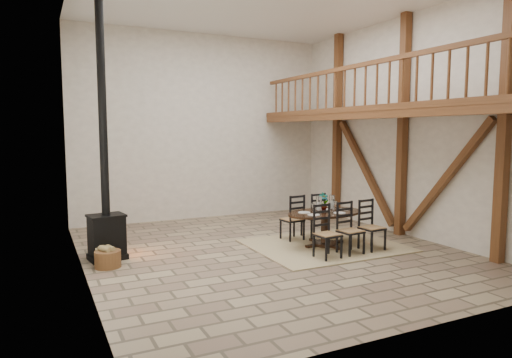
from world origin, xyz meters
name	(u,v)px	position (x,y,z in m)	size (l,w,h in m)	color
ground	(270,251)	(0.00, 0.00, 0.00)	(8.00, 8.00, 0.00)	#9A8767
room_shell	(322,100)	(1.19, 0.00, 3.01)	(7.02, 8.02, 5.01)	white
rug	(325,245)	(1.21, -0.14, 0.01)	(3.00, 2.50, 0.02)	tan
dining_table	(328,228)	(1.22, -0.24, 0.40)	(1.84, 2.05, 1.12)	black
wood_stove	(106,200)	(-3.02, 0.82, 1.13)	(0.72, 0.60, 5.00)	black
log_basket	(108,258)	(-3.09, 0.27, 0.16)	(0.45, 0.45, 0.38)	brown
log_stack	(104,256)	(-3.13, 0.48, 0.15)	(0.31, 0.41, 0.30)	tan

